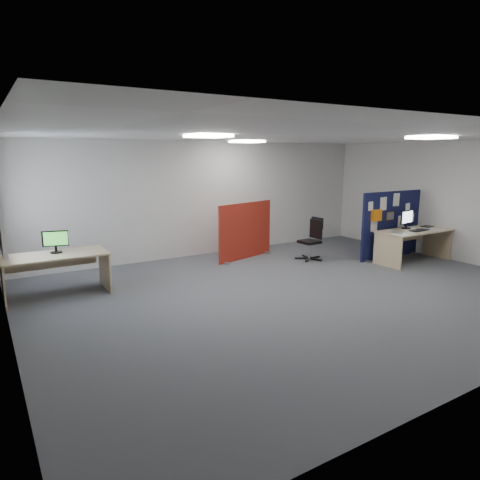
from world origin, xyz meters
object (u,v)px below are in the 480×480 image
navy_divider (391,225)px  second_desk (55,264)px  main_desk (412,237)px  monitor_second (55,241)px  monitor_main (407,219)px  red_divider (246,231)px  office_chair (313,236)px

navy_divider → second_desk: navy_divider is taller
main_desk → monitor_second: 7.43m
second_desk → monitor_second: (0.04, 0.07, 0.39)m
navy_divider → monitor_second: (-7.10, 1.20, 0.16)m
monitor_main → monitor_second: size_ratio=1.15×
red_divider → navy_divider: bearing=-46.5°
second_desk → red_divider: bearing=8.0°
office_chair → monitor_second: bearing=173.6°
office_chair → navy_divider: bearing=-28.2°
red_divider → office_chair: red_divider is taller
second_desk → office_chair: office_chair is taller
main_desk → monitor_main: size_ratio=3.74×
red_divider → monitor_second: red_divider is taller
main_desk → second_desk: same height
navy_divider → office_chair: (-1.67, 0.81, -0.24)m
navy_divider → second_desk: (-7.14, 1.13, -0.23)m
monitor_main → office_chair: size_ratio=0.50×
monitor_second → navy_divider: bearing=5.2°
second_desk → office_chair: (5.47, -0.32, -0.01)m
red_divider → office_chair: bearing=-52.2°
navy_divider → monitor_second: navy_divider is taller
office_chair → main_desk: bearing=-38.9°
navy_divider → monitor_main: 0.40m
monitor_main → monitor_second: bearing=159.0°
main_desk → second_desk: (-7.26, 1.65, -0.01)m
main_desk → red_divider: 3.78m
main_desk → monitor_second: bearing=166.6°
monitor_main → office_chair: monitor_main is taller
main_desk → office_chair: office_chair is taller
navy_divider → office_chair: 1.87m
second_desk → monitor_second: monitor_second is taller
red_divider → monitor_second: (-4.18, -0.53, 0.30)m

